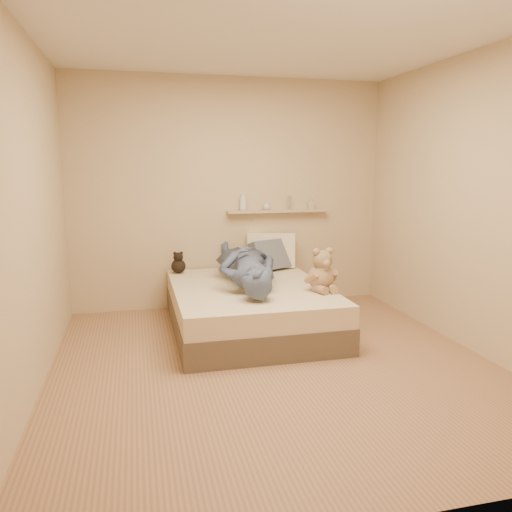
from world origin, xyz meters
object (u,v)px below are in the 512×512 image
object	(u,v)px
game_console	(258,283)
teddy_bear	(322,273)
person	(246,264)
pillow_grey	(271,255)
bed	(249,308)
dark_plush	(178,264)
pillow_cream	(271,250)
wall_shelf	(278,211)

from	to	relation	value
game_console	teddy_bear	size ratio (longest dim) A/B	0.44
game_console	person	bearing A→B (deg)	87.28
pillow_grey	person	xyz separation A→B (m)	(-0.42, -0.57, 0.02)
bed	pillow_grey	world-z (taller)	pillow_grey
bed	pillow_grey	bearing A→B (deg)	59.19
person	bed	bearing A→B (deg)	100.07
teddy_bear	dark_plush	xyz separation A→B (m)	(-1.26, 1.10, -0.07)
dark_plush	pillow_grey	world-z (taller)	pillow_grey
game_console	dark_plush	distance (m)	1.41
teddy_bear	pillow_cream	bearing A→B (deg)	98.62
game_console	person	size ratio (longest dim) A/B	0.11
dark_plush	pillow_grey	distance (m)	1.05
pillow_cream	wall_shelf	xyz separation A→B (m)	(0.10, 0.08, 0.45)
dark_plush	wall_shelf	xyz separation A→B (m)	(1.18, 0.15, 0.54)
game_console	wall_shelf	xyz separation A→B (m)	(0.59, 1.44, 0.50)
pillow_cream	dark_plush	bearing A→B (deg)	-176.02
pillow_cream	game_console	bearing A→B (deg)	-109.83
teddy_bear	pillow_grey	distance (m)	1.06
person	wall_shelf	size ratio (longest dim) A/B	1.35
bed	wall_shelf	world-z (taller)	wall_shelf
pillow_cream	person	bearing A→B (deg)	-122.78
dark_plush	wall_shelf	size ratio (longest dim) A/B	0.21
teddy_bear	person	xyz separation A→B (m)	(-0.64, 0.46, 0.02)
game_console	person	xyz separation A→B (m)	(0.03, 0.65, 0.04)
dark_plush	person	distance (m)	0.89
bed	game_console	world-z (taller)	game_console
bed	pillow_cream	world-z (taller)	pillow_cream
pillow_cream	bed	bearing A→B (deg)	-118.40
bed	game_console	xyz separation A→B (m)	(-0.04, -0.53, 0.38)
teddy_bear	wall_shelf	bearing A→B (deg)	93.52
bed	dark_plush	size ratio (longest dim) A/B	7.72
game_console	pillow_cream	world-z (taller)	pillow_cream
game_console	dark_plush	xyz separation A→B (m)	(-0.59, 1.28, -0.04)
pillow_grey	teddy_bear	bearing A→B (deg)	-78.24
dark_plush	teddy_bear	bearing A→B (deg)	-41.20
teddy_bear	pillow_grey	bearing A→B (deg)	101.76
game_console	teddy_bear	xyz separation A→B (m)	(0.67, 0.18, 0.02)
game_console	pillow_cream	bearing A→B (deg)	70.17
game_console	dark_plush	world-z (taller)	dark_plush
teddy_bear	wall_shelf	size ratio (longest dim) A/B	0.35
teddy_bear	pillow_grey	world-z (taller)	teddy_bear
teddy_bear	dark_plush	size ratio (longest dim) A/B	1.69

